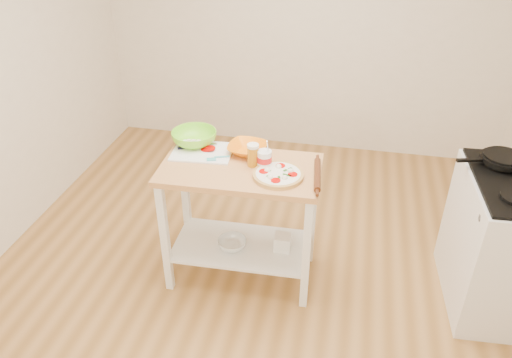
{
  "coord_description": "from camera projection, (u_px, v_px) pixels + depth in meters",
  "views": [
    {
      "loc": [
        0.53,
        -2.56,
        2.52
      ],
      "look_at": [
        -0.03,
        0.08,
        0.85
      ],
      "focal_mm": 35.0,
      "sensor_mm": 36.0,
      "label": 1
    }
  ],
  "objects": [
    {
      "name": "shelf_bin",
      "position": [
        283.0,
        242.0,
        3.47
      ],
      "size": [
        0.12,
        0.12,
        0.11
      ],
      "primitive_type": "cube",
      "rotation": [
        0.0,
        0.0,
        0.03
      ],
      "color": "white",
      "rests_on": "prep_island"
    },
    {
      "name": "yogurt_tub",
      "position": [
        264.0,
        159.0,
        3.18
      ],
      "size": [
        0.09,
        0.09,
        0.2
      ],
      "color": "white",
      "rests_on": "prep_island"
    },
    {
      "name": "rolling_pin",
      "position": [
        317.0,
        175.0,
        3.08
      ],
      "size": [
        0.08,
        0.36,
        0.04
      ],
      "primitive_type": "cylinder",
      "rotation": [
        1.57,
        0.0,
        0.1
      ],
      "color": "#532813",
      "rests_on": "prep_island"
    },
    {
      "name": "skillet",
      "position": [
        503.0,
        159.0,
        3.14
      ],
      "size": [
        0.44,
        0.28,
        0.03
      ],
      "rotation": [
        0.0,
        0.0,
        0.28
      ],
      "color": "black",
      "rests_on": "gas_stove"
    },
    {
      "name": "pizza",
      "position": [
        278.0,
        174.0,
        3.09
      ],
      "size": [
        0.32,
        0.32,
        0.05
      ],
      "rotation": [
        0.0,
        0.0,
        -0.26
      ],
      "color": "tan",
      "rests_on": "prep_island"
    },
    {
      "name": "cutting_board",
      "position": [
        202.0,
        151.0,
        3.36
      ],
      "size": [
        0.42,
        0.33,
        0.04
      ],
      "rotation": [
        0.0,
        0.0,
        0.07
      ],
      "color": "white",
      "rests_on": "prep_island"
    },
    {
      "name": "beer_pint",
      "position": [
        253.0,
        155.0,
        3.18
      ],
      "size": [
        0.08,
        0.08,
        0.15
      ],
      "color": "#BD750F",
      "rests_on": "prep_island"
    },
    {
      "name": "knife",
      "position": [
        192.0,
        147.0,
        3.4
      ],
      "size": [
        0.25,
        0.14,
        0.01
      ],
      "rotation": [
        0.0,
        0.0,
        0.43
      ],
      "color": "silver",
      "rests_on": "cutting_board"
    },
    {
      "name": "spatula",
      "position": [
        217.0,
        158.0,
        3.27
      ],
      "size": [
        0.14,
        0.09,
        0.01
      ],
      "rotation": [
        0.0,
        0.0,
        0.33
      ],
      "color": "#45AFB6",
      "rests_on": "cutting_board"
    },
    {
      "name": "green_bowl",
      "position": [
        194.0,
        138.0,
        3.44
      ],
      "size": [
        0.37,
        0.37,
        0.1
      ],
      "primitive_type": "imported",
      "rotation": [
        0.0,
        0.0,
        0.23
      ],
      "color": "#7EE327",
      "rests_on": "prep_island"
    },
    {
      "name": "shelf_glass_bowl",
      "position": [
        232.0,
        244.0,
        3.5
      ],
      "size": [
        0.22,
        0.22,
        0.06
      ],
      "primitive_type": "imported",
      "rotation": [
        0.0,
        0.0,
        -0.08
      ],
      "color": "silver",
      "rests_on": "prep_island"
    },
    {
      "name": "prep_island",
      "position": [
        241.0,
        200.0,
        3.34
      ],
      "size": [
        1.05,
        0.59,
        0.9
      ],
      "rotation": [
        0.0,
        0.0,
        0.03
      ],
      "color": "tan",
      "rests_on": "ground"
    },
    {
      "name": "orange_bowl",
      "position": [
        247.0,
        149.0,
        3.34
      ],
      "size": [
        0.28,
        0.28,
        0.06
      ],
      "primitive_type": "imported",
      "rotation": [
        0.0,
        0.0,
        -0.12
      ],
      "color": "orange",
      "rests_on": "prep_island"
    },
    {
      "name": "room_shell",
      "position": [
        258.0,
        112.0,
        2.83
      ],
      "size": [
        4.04,
        4.54,
        2.74
      ],
      "color": "#AB793F",
      "rests_on": "ground"
    }
  ]
}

